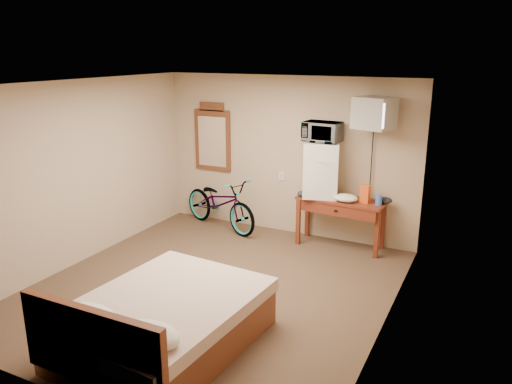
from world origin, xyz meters
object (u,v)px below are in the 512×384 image
mini_fridge (321,169)px  crt_television (374,113)px  microwave (322,132)px  desk (340,208)px  wall_mirror (213,138)px  bicycle (220,203)px  bed (160,323)px  blue_cup (379,200)px

mini_fridge → crt_television: crt_television is taller
microwave → desk: bearing=-3.5°
desk → microwave: bearing=173.1°
mini_fridge → wall_mirror: size_ratio=0.72×
desk → bicycle: size_ratio=0.80×
wall_mirror → microwave: bearing=-6.6°
desk → mini_fridge: size_ratio=1.61×
crt_television → wall_mirror: 2.82m
bicycle → crt_television: bearing=-68.8°
microwave → bed: 3.73m
desk → bicycle: (-2.03, -0.05, -0.19)m
crt_television → bicycle: (-2.44, -0.07, -1.60)m
microwave → bed: microwave is taller
crt_television → mini_fridge: bearing=178.4°
crt_television → bicycle: crt_television is taller
mini_fridge → crt_television: (0.75, -0.02, 0.87)m
wall_mirror → mini_fridge: bearing=-6.6°
blue_cup → mini_fridge: bearing=175.4°
blue_cup → bicycle: size_ratio=0.09×
desk → wall_mirror: (-2.34, 0.27, 0.82)m
mini_fridge → desk: bearing=-6.9°
wall_mirror → bed: 4.14m
desk → blue_cup: size_ratio=8.48×
crt_television → wall_mirror: crt_television is taller
mini_fridge → blue_cup: bearing=-4.6°
mini_fridge → bed: 3.55m
desk → crt_television: bearing=2.7°
bed → wall_mirror: bearing=113.3°
blue_cup → crt_television: size_ratio=0.24×
desk → microwave: (-0.34, 0.04, 1.10)m
crt_television → bicycle: bearing=-178.3°
mini_fridge → microwave: (0.00, 0.00, 0.56)m
desk → bed: bed is taller
mini_fridge → blue_cup: size_ratio=5.28×
bed → blue_cup: bearing=68.3°
bicycle → bed: bearing=-139.7°
microwave → blue_cup: bearing=-1.2°
microwave → wall_mirror: (-2.00, 0.23, -0.28)m
desk → bed: size_ratio=0.63×
mini_fridge → bicycle: (-1.69, -0.09, -0.73)m
desk → mini_fridge: 0.63m
wall_mirror → bed: (1.57, -3.65, -1.15)m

